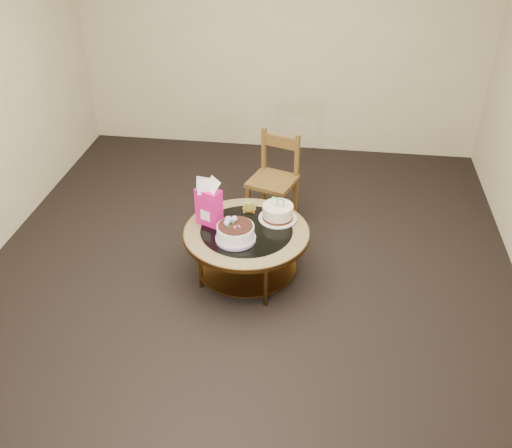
# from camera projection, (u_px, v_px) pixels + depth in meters

# --- Properties ---
(ground) EXTENTS (5.00, 5.00, 0.00)m
(ground) POSITION_uv_depth(u_px,v_px,m) (247.00, 275.00, 4.80)
(ground) COLOR black
(ground) RESTS_ON ground
(room_walls) EXTENTS (4.52, 5.02, 2.61)m
(room_walls) POSITION_uv_depth(u_px,v_px,m) (245.00, 101.00, 3.95)
(room_walls) COLOR beige
(room_walls) RESTS_ON ground
(coffee_table) EXTENTS (1.02, 1.02, 0.46)m
(coffee_table) POSITION_uv_depth(u_px,v_px,m) (247.00, 238.00, 4.59)
(coffee_table) COLOR brown
(coffee_table) RESTS_ON ground
(decorated_cake) EXTENTS (0.32, 0.32, 0.18)m
(decorated_cake) POSITION_uv_depth(u_px,v_px,m) (235.00, 233.00, 4.41)
(decorated_cake) COLOR #A891CD
(decorated_cake) RESTS_ON coffee_table
(cream_cake) EXTENTS (0.31, 0.31, 0.20)m
(cream_cake) POSITION_uv_depth(u_px,v_px,m) (278.00, 212.00, 4.65)
(cream_cake) COLOR white
(cream_cake) RESTS_ON coffee_table
(gift_bag) EXTENTS (0.23, 0.20, 0.40)m
(gift_bag) POSITION_uv_depth(u_px,v_px,m) (209.00, 202.00, 4.53)
(gift_bag) COLOR #E7157D
(gift_bag) RESTS_ON coffee_table
(pillar_candle) EXTENTS (0.12, 0.12, 0.09)m
(pillar_candle) POSITION_uv_depth(u_px,v_px,m) (249.00, 207.00, 4.78)
(pillar_candle) COLOR #E3BA5D
(pillar_candle) RESTS_ON coffee_table
(dining_chair) EXTENTS (0.50, 0.50, 0.86)m
(dining_chair) POSITION_uv_depth(u_px,v_px,m) (274.00, 178.00, 5.30)
(dining_chair) COLOR brown
(dining_chair) RESTS_ON ground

